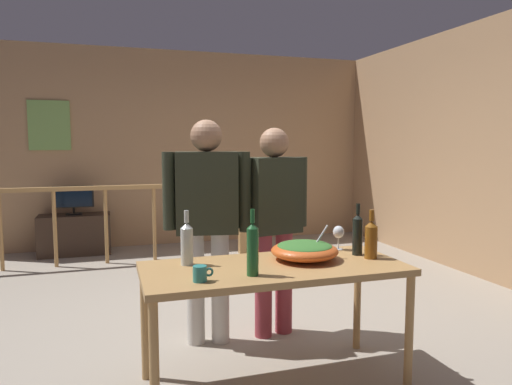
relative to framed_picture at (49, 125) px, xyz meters
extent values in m
plane|color=#9E9384|center=(1.65, -3.15, -1.70)|extent=(8.35, 8.35, 0.00)
cube|color=tan|center=(1.65, 0.06, -0.31)|extent=(5.89, 0.10, 2.77)
cube|color=tan|center=(4.59, -2.19, -0.31)|extent=(0.10, 4.82, 2.77)
cube|color=#7CAB58|center=(0.00, 0.00, 0.00)|extent=(0.52, 0.03, 0.66)
cylinder|color=#B2844C|center=(-0.47, -0.91, -1.25)|extent=(0.04, 0.04, 0.90)
cylinder|color=#B2844C|center=(0.10, -0.91, -1.25)|extent=(0.04, 0.04, 0.90)
cylinder|color=#B2844C|center=(0.68, -0.91, -1.25)|extent=(0.04, 0.04, 0.90)
cylinder|color=#B2844C|center=(1.26, -0.91, -1.25)|extent=(0.04, 0.04, 0.90)
cylinder|color=#B2844C|center=(1.83, -0.91, -1.25)|extent=(0.04, 0.04, 0.90)
cylinder|color=#B2844C|center=(2.41, -0.91, -1.25)|extent=(0.04, 0.04, 0.90)
cube|color=#B2844C|center=(0.68, -0.91, -0.77)|extent=(3.53, 0.07, 0.05)
cube|color=#B2844C|center=(2.41, -0.91, -1.20)|extent=(0.10, 0.10, 1.00)
cube|color=#38281E|center=(0.28, -0.29, -1.43)|extent=(0.90, 0.40, 0.53)
cube|color=black|center=(0.28, -0.29, -1.16)|extent=(0.20, 0.12, 0.02)
cylinder|color=black|center=(0.28, -0.29, -1.11)|extent=(0.03, 0.03, 0.08)
cube|color=black|center=(0.28, -0.32, -0.93)|extent=(0.51, 0.06, 0.28)
cube|color=black|center=(0.28, -0.35, -0.93)|extent=(0.47, 0.01, 0.25)
cube|color=#B2844C|center=(1.64, -4.27, -0.97)|extent=(1.56, 0.69, 0.04)
cylinder|color=#B2844C|center=(0.91, -4.57, -1.35)|extent=(0.05, 0.05, 0.70)
cylinder|color=#B2844C|center=(2.38, -4.57, -1.35)|extent=(0.05, 0.05, 0.70)
cylinder|color=#B2844C|center=(0.91, -3.96, -1.35)|extent=(0.05, 0.05, 0.70)
cylinder|color=#B2844C|center=(2.38, -3.96, -1.35)|extent=(0.05, 0.05, 0.70)
ellipsoid|color=#DB5B23|center=(1.87, -4.19, -0.90)|extent=(0.42, 0.42, 0.11)
ellipsoid|color=#38702D|center=(1.87, -4.19, -0.87)|extent=(0.34, 0.34, 0.05)
cylinder|color=silver|center=(1.95, -4.19, -0.85)|extent=(0.15, 0.01, 0.21)
cylinder|color=silver|center=(2.20, -4.01, -0.95)|extent=(0.07, 0.07, 0.01)
cylinder|color=silver|center=(2.20, -4.01, -0.91)|extent=(0.01, 0.01, 0.08)
ellipsoid|color=silver|center=(2.20, -4.01, -0.83)|extent=(0.08, 0.08, 0.08)
cylinder|color=silver|center=(1.15, -4.10, -0.84)|extent=(0.07, 0.07, 0.22)
cone|color=silver|center=(1.15, -4.10, -0.72)|extent=(0.07, 0.07, 0.03)
cylinder|color=silver|center=(1.15, -4.10, -0.66)|extent=(0.03, 0.03, 0.07)
cylinder|color=black|center=(2.25, -4.18, -0.84)|extent=(0.07, 0.07, 0.24)
cone|color=black|center=(2.25, -4.18, -0.70)|extent=(0.07, 0.07, 0.03)
cylinder|color=black|center=(2.25, -4.18, -0.65)|extent=(0.02, 0.02, 0.07)
cylinder|color=#1E5628|center=(1.46, -4.43, -0.82)|extent=(0.07, 0.07, 0.26)
cone|color=#1E5628|center=(1.46, -4.43, -0.68)|extent=(0.07, 0.07, 0.03)
cylinder|color=#1E5628|center=(1.46, -4.43, -0.63)|extent=(0.02, 0.02, 0.08)
cylinder|color=brown|center=(2.28, -4.29, -0.85)|extent=(0.08, 0.08, 0.20)
cone|color=brown|center=(2.28, -4.29, -0.73)|extent=(0.08, 0.08, 0.04)
cylinder|color=brown|center=(2.28, -4.29, -0.68)|extent=(0.03, 0.03, 0.07)
cylinder|color=teal|center=(1.16, -4.46, -0.91)|extent=(0.07, 0.07, 0.08)
torus|color=teal|center=(1.21, -4.46, -0.91)|extent=(0.05, 0.01, 0.05)
cylinder|color=beige|center=(1.48, -3.56, -1.28)|extent=(0.13, 0.13, 0.82)
cylinder|color=beige|center=(1.30, -3.53, -1.28)|extent=(0.13, 0.13, 0.82)
cube|color=#2D3323|center=(1.39, -3.55, -0.58)|extent=(0.47, 0.29, 0.58)
cylinder|color=#2D3323|center=(1.65, -3.60, -0.57)|extent=(0.09, 0.09, 0.55)
cylinder|color=#2D3323|center=(1.12, -3.50, -0.57)|extent=(0.09, 0.09, 0.55)
sphere|color=#A37556|center=(1.39, -3.55, -0.18)|extent=(0.23, 0.23, 0.23)
cylinder|color=#9E3842|center=(1.99, -3.53, -1.30)|extent=(0.13, 0.13, 0.79)
cylinder|color=#9E3842|center=(1.81, -3.56, -1.30)|extent=(0.13, 0.13, 0.79)
cube|color=#2D3323|center=(1.90, -3.55, -0.62)|extent=(0.41, 0.28, 0.56)
cylinder|color=#2D3323|center=(2.14, -3.50, -0.61)|extent=(0.09, 0.09, 0.53)
cylinder|color=#2D3323|center=(1.66, -3.59, -0.61)|extent=(0.09, 0.09, 0.53)
sphere|color=#A37556|center=(1.90, -3.55, -0.23)|extent=(0.22, 0.22, 0.22)
camera|label=1|loc=(0.71, -6.85, -0.23)|focal=33.16mm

